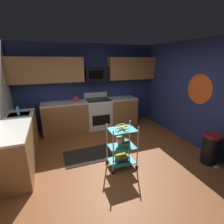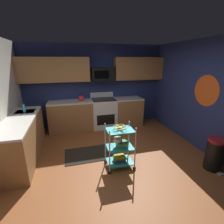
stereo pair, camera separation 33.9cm
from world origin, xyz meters
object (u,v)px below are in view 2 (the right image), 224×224
mixing_bowl_small (118,140)px  dish_soap_bottle (24,108)px  fruit_bowl (120,128)px  book_stack (120,158)px  rolling_cart (120,147)px  kettle (81,98)px  oven_range (104,113)px  microwave (102,74)px  mixing_bowl_large (122,144)px  trash_can (215,154)px

mixing_bowl_small → dish_soap_bottle: dish_soap_bottle is taller
fruit_bowl → book_stack: size_ratio=1.03×
rolling_cart → kettle: kettle is taller
oven_range → mixing_bowl_small: oven_range is taller
microwave → kettle: (-0.69, -0.11, -0.70)m
mixing_bowl_small → kettle: size_ratio=0.69×
book_stack → kettle: size_ratio=1.00×
book_stack → dish_soap_bottle: 2.54m
microwave → oven_range: bearing=-89.7°
mixing_bowl_small → rolling_cart: bearing=-17.3°
oven_range → mixing_bowl_large: 2.20m
microwave → rolling_cart: (-0.13, -2.30, -1.25)m
oven_range → microwave: (-0.00, 0.10, 1.22)m
oven_range → microwave: 1.23m
oven_range → trash_can: (1.69, -2.73, -0.15)m
microwave → dish_soap_bottle: bearing=-155.8°
kettle → trash_can: 3.68m
rolling_cart → mixing_bowl_large: size_ratio=3.63×
dish_soap_bottle → trash_can: (3.79, -1.90, -0.69)m
fruit_bowl → mixing_bowl_large: (0.04, -0.00, -0.36)m
rolling_cart → trash_can: (1.82, -0.53, -0.12)m
rolling_cart → dish_soap_bottle: (-1.97, 1.36, 0.57)m
fruit_bowl → book_stack: (0.00, -0.00, -0.69)m
oven_range → microwave: size_ratio=1.57×
kettle → rolling_cart: bearing=-75.7°
kettle → trash_can: bearing=-48.9°
oven_range → book_stack: bearing=-93.3°
oven_range → dish_soap_bottle: 2.33m
book_stack → fruit_bowl: bearing=116.6°
microwave → trash_can: bearing=-59.2°
mixing_bowl_large → dish_soap_bottle: dish_soap_bottle is taller
book_stack → kettle: 2.41m
rolling_cart → mixing_bowl_small: rolling_cart is taller
rolling_cart → book_stack: size_ratio=3.48×
mixing_bowl_large → trash_can: 1.87m
oven_range → kettle: (-0.69, -0.00, 0.52)m
microwave → trash_can: (1.69, -2.84, -1.37)m
oven_range → mixing_bowl_small: size_ratio=6.04×
oven_range → rolling_cart: (-0.13, -2.20, -0.03)m
trash_can → book_stack: bearing=163.6°
rolling_cart → trash_can: bearing=-16.4°
mixing_bowl_small → dish_soap_bottle: 2.39m
oven_range → rolling_cart: bearing=-93.3°
oven_range → microwave: microwave is taller
fruit_bowl → kettle: kettle is taller
rolling_cart → fruit_bowl: bearing=123.7°
microwave → rolling_cart: size_ratio=0.77×
oven_range → mixing_bowl_large: oven_range is taller
microwave → mixing_bowl_large: 2.59m
oven_range → rolling_cart: 2.20m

